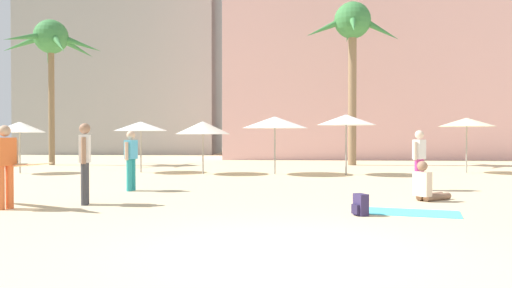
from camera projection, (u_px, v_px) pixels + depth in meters
name	position (u px, v px, depth m)	size (l,w,h in m)	color
ground	(284.00, 251.00, 6.71)	(120.00, 120.00, 0.00)	beige
hotel_pink	(400.00, 32.00, 37.28)	(25.34, 11.41, 18.58)	beige
palm_tree_far_left	(51.00, 44.00, 26.55)	(5.28, 4.68, 7.68)	brown
palm_tree_left	(352.00, 32.00, 26.34)	(4.99, 5.06, 8.57)	#896B4C
cafe_umbrella_0	(203.00, 128.00, 20.33)	(2.24, 2.24, 2.13)	gray
cafe_umbrella_2	(467.00, 122.00, 20.83)	(2.27, 2.27, 2.29)	gray
cafe_umbrella_3	(346.00, 120.00, 19.90)	(2.34, 2.34, 2.39)	gray
cafe_umbrella_4	(141.00, 126.00, 21.14)	(2.23, 2.23, 2.15)	gray
cafe_umbrella_5	(20.00, 127.00, 20.62)	(2.02, 2.02, 2.13)	gray
cafe_umbrella_7	(275.00, 122.00, 20.14)	(2.66, 2.66, 2.32)	gray
beach_towel	(408.00, 212.00, 10.06)	(2.00, 0.99, 0.01)	#4CC6D6
backpack	(360.00, 205.00, 9.71)	(0.32, 0.35, 0.42)	#322851
person_mid_center	(8.00, 164.00, 10.65)	(2.61, 1.75, 1.77)	orange
person_far_left	(85.00, 160.00, 11.22)	(0.31, 0.61, 1.82)	#3D3D42
person_far_right	(427.00, 187.00, 11.92)	(1.03, 0.90, 0.95)	#936B51
person_near_left	(419.00, 157.00, 14.17)	(0.48, 0.51, 1.70)	#B7337F
person_near_right	(131.00, 158.00, 14.06)	(0.30, 0.61, 1.68)	teal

